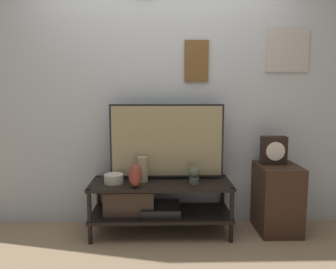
{
  "coord_description": "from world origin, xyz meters",
  "views": [
    {
      "loc": [
        -0.01,
        -2.71,
        1.36
      ],
      "look_at": [
        0.07,
        0.29,
        0.95
      ],
      "focal_mm": 35.0,
      "sensor_mm": 36.0,
      "label": 1
    }
  ],
  "objects_px": {
    "vase_tall_ceramic": "(142,169)",
    "decorative_bust": "(194,175)",
    "vase_wide_bowl": "(114,179)",
    "vase_urn_stoneware": "(135,176)",
    "mantel_clock": "(274,150)",
    "television": "(167,141)"
  },
  "relations": [
    {
      "from": "vase_tall_ceramic",
      "to": "decorative_bust",
      "type": "distance_m",
      "value": 0.49
    },
    {
      "from": "vase_wide_bowl",
      "to": "decorative_bust",
      "type": "distance_m",
      "value": 0.75
    },
    {
      "from": "vase_wide_bowl",
      "to": "vase_urn_stoneware",
      "type": "xyz_separation_m",
      "value": [
        0.21,
        -0.14,
        0.06
      ]
    },
    {
      "from": "vase_tall_ceramic",
      "to": "mantel_clock",
      "type": "bearing_deg",
      "value": 2.2
    },
    {
      "from": "vase_wide_bowl",
      "to": "decorative_bust",
      "type": "height_order",
      "value": "decorative_bust"
    },
    {
      "from": "decorative_bust",
      "to": "mantel_clock",
      "type": "height_order",
      "value": "mantel_clock"
    },
    {
      "from": "vase_urn_stoneware",
      "to": "mantel_clock",
      "type": "xyz_separation_m",
      "value": [
        1.31,
        0.23,
        0.18
      ]
    },
    {
      "from": "vase_tall_ceramic",
      "to": "decorative_bust",
      "type": "height_order",
      "value": "vase_tall_ceramic"
    },
    {
      "from": "vase_tall_ceramic",
      "to": "vase_wide_bowl",
      "type": "relative_size",
      "value": 1.33
    },
    {
      "from": "vase_tall_ceramic",
      "to": "decorative_bust",
      "type": "bearing_deg",
      "value": -9.56
    },
    {
      "from": "vase_wide_bowl",
      "to": "vase_tall_ceramic",
      "type": "bearing_deg",
      "value": 9.87
    },
    {
      "from": "vase_wide_bowl",
      "to": "vase_urn_stoneware",
      "type": "bearing_deg",
      "value": -33.12
    },
    {
      "from": "vase_tall_ceramic",
      "to": "vase_wide_bowl",
      "type": "bearing_deg",
      "value": -170.13
    },
    {
      "from": "vase_tall_ceramic",
      "to": "vase_urn_stoneware",
      "type": "relative_size",
      "value": 1.12
    },
    {
      "from": "television",
      "to": "vase_tall_ceramic",
      "type": "relative_size",
      "value": 4.58
    },
    {
      "from": "vase_urn_stoneware",
      "to": "vase_tall_ceramic",
      "type": "bearing_deg",
      "value": 72.97
    },
    {
      "from": "television",
      "to": "vase_tall_ceramic",
      "type": "xyz_separation_m",
      "value": [
        -0.23,
        -0.09,
        -0.25
      ]
    },
    {
      "from": "television",
      "to": "vase_urn_stoneware",
      "type": "relative_size",
      "value": 5.12
    },
    {
      "from": "vase_tall_ceramic",
      "to": "mantel_clock",
      "type": "distance_m",
      "value": 1.27
    },
    {
      "from": "vase_wide_bowl",
      "to": "vase_urn_stoneware",
      "type": "relative_size",
      "value": 0.84
    },
    {
      "from": "vase_urn_stoneware",
      "to": "decorative_bust",
      "type": "height_order",
      "value": "vase_urn_stoneware"
    },
    {
      "from": "vase_urn_stoneware",
      "to": "decorative_bust",
      "type": "distance_m",
      "value": 0.55
    }
  ]
}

